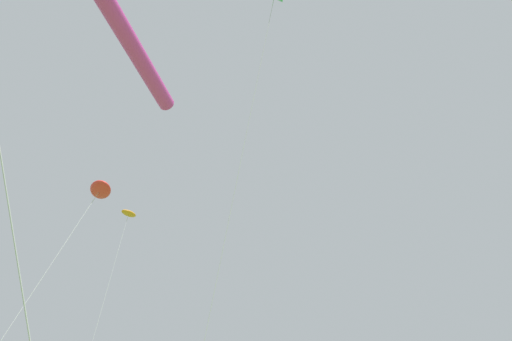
{
  "coord_description": "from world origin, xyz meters",
  "views": [
    {
      "loc": [
        -6.43,
        1.31,
        1.68
      ],
      "look_at": [
        -1.97,
        5.65,
        5.33
      ],
      "focal_mm": 34.98,
      "sensor_mm": 36.0,
      "label": 1
    }
  ],
  "objects": [
    {
      "name": "small_kite_streamer_purple",
      "position": [
        3.55,
        10.43,
        15.74
      ],
      "size": [
        1.0,
        4.1,
        17.7
      ],
      "rotation": [
        0.0,
        0.0,
        -2.46
      ],
      "color": "green",
      "rests_on": "ground"
    },
    {
      "name": "small_kite_tiny_distant",
      "position": [
        7.26,
        25.06,
        14.09
      ],
      "size": [
        2.85,
        1.11,
        14.39
      ],
      "rotation": [
        0.0,
        0.0,
        -2.89
      ],
      "color": "orange",
      "rests_on": "ground"
    },
    {
      "name": "small_kite_triangle_green",
      "position": [
        1.32,
        17.07,
        10.5
      ],
      "size": [
        4.77,
        1.46,
        10.85
      ],
      "rotation": [
        0.0,
        0.0,
        1.34
      ],
      "color": "red",
      "rests_on": "ground"
    }
  ]
}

